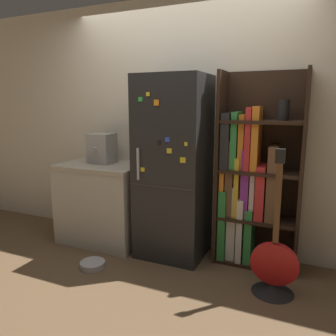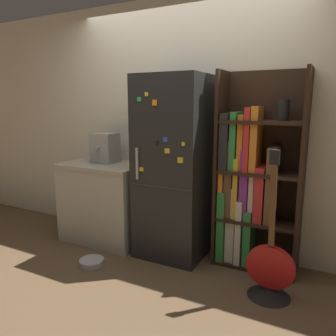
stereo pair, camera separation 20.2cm
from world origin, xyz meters
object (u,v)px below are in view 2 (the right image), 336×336
bookshelf (250,183)px  guitar (270,277)px  refrigerator (173,168)px  pet_bowl (92,262)px  espresso_machine (105,148)px

bookshelf → guitar: 0.86m
refrigerator → bookshelf: bookshelf is taller
guitar → refrigerator: bearing=161.3°
refrigerator → guitar: bearing=-18.7°
pet_bowl → refrigerator: bearing=46.1°
refrigerator → pet_bowl: (-0.58, -0.60, -0.87)m
refrigerator → pet_bowl: refrigerator is taller
bookshelf → guitar: size_ratio=1.51×
pet_bowl → bookshelf: bearing=29.2°
pet_bowl → guitar: bearing=8.7°
espresso_machine → refrigerator: bearing=-2.8°
espresso_machine → pet_bowl: bearing=-65.4°
bookshelf → guitar: bearing=-57.8°
bookshelf → pet_bowl: 1.69m
bookshelf → espresso_machine: (-1.61, -0.09, 0.24)m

